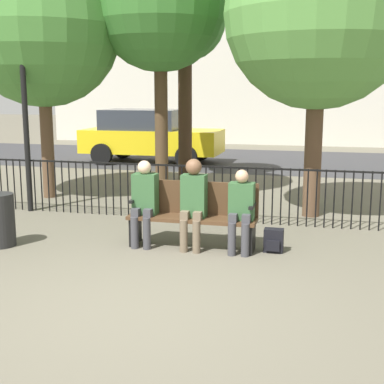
% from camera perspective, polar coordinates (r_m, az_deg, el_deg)
% --- Properties ---
extents(ground_plane, '(80.00, 80.00, 0.00)m').
position_cam_1_polar(ground_plane, '(5.63, -5.47, -12.08)').
color(ground_plane, '#605B4C').
extents(park_bench, '(1.81, 0.45, 0.92)m').
position_cam_1_polar(park_bench, '(7.53, 0.15, -2.16)').
color(park_bench, '#4C331E').
rests_on(park_bench, ground).
extents(seated_person_0, '(0.34, 0.39, 1.22)m').
position_cam_1_polar(seated_person_0, '(7.57, -5.12, -0.76)').
color(seated_person_0, '#3D3D42').
rests_on(seated_person_0, ground).
extents(seated_person_1, '(0.34, 0.39, 1.27)m').
position_cam_1_polar(seated_person_1, '(7.36, 0.12, -0.75)').
color(seated_person_1, brown).
rests_on(seated_person_1, ground).
extents(seated_person_2, '(0.34, 0.39, 1.14)m').
position_cam_1_polar(seated_person_2, '(7.24, 5.25, -1.62)').
color(seated_person_2, '#3D3D42').
rests_on(seated_person_2, ground).
extents(backpack, '(0.26, 0.21, 0.32)m').
position_cam_1_polar(backpack, '(7.43, 8.69, -5.16)').
color(backpack, black).
rests_on(backpack, ground).
extents(fence_railing, '(9.01, 0.03, 0.95)m').
position_cam_1_polar(fence_railing, '(8.98, 2.39, 0.35)').
color(fence_railing, black).
rests_on(fence_railing, ground).
extents(tree_0, '(3.14, 3.14, 4.99)m').
position_cam_1_polar(tree_0, '(11.39, -15.76, 16.55)').
color(tree_0, brown).
rests_on(tree_0, ground).
extents(tree_1, '(3.17, 3.17, 5.02)m').
position_cam_1_polar(tree_1, '(9.54, 13.38, 17.94)').
color(tree_1, brown).
rests_on(tree_1, ground).
extents(tree_2, '(2.63, 2.63, 5.16)m').
position_cam_1_polar(tree_2, '(11.07, -3.43, 19.27)').
color(tree_2, '#4C3823').
rests_on(tree_2, ground).
extents(tree_3, '(1.95, 1.95, 4.81)m').
position_cam_1_polar(tree_3, '(13.26, -0.77, 17.47)').
color(tree_3, '#422D1E').
rests_on(tree_3, ground).
extents(lamp_post, '(0.28, 0.28, 3.87)m').
position_cam_1_polar(lamp_post, '(10.08, -17.61, 12.30)').
color(lamp_post, black).
rests_on(lamp_post, ground).
extents(street_surface, '(24.00, 6.00, 0.01)m').
position_cam_1_polar(street_surface, '(17.11, 8.03, 3.35)').
color(street_surface, '#333335').
rests_on(street_surface, ground).
extents(parked_car_0, '(4.20, 1.94, 1.62)m').
position_cam_1_polar(parked_car_0, '(16.46, -4.56, 6.06)').
color(parked_car_0, yellow).
rests_on(parked_car_0, ground).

